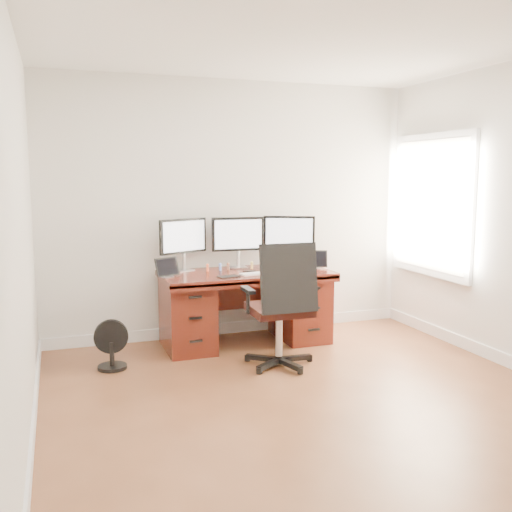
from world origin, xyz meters
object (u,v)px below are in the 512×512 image
object	(u,v)px
floor_fan	(112,346)
keyboard	(255,274)
desk	(245,305)
monitor_center	(238,236)
office_chair	(281,326)

from	to	relation	value
floor_fan	keyboard	xyz separation A→B (m)	(1.40, 0.15, 0.54)
desk	keyboard	xyz separation A→B (m)	(0.03, -0.21, 0.36)
keyboard	monitor_center	bearing A→B (deg)	85.68
desk	office_chair	xyz separation A→B (m)	(0.07, -0.81, -0.03)
keyboard	floor_fan	bearing A→B (deg)	177.31
office_chair	floor_fan	size ratio (longest dim) A/B	2.59
office_chair	monitor_center	distance (m)	1.27
office_chair	monitor_center	xyz separation A→B (m)	(-0.07, 1.05, 0.71)
desk	floor_fan	world-z (taller)	desk
desk	monitor_center	bearing A→B (deg)	90.02
desk	monitor_center	size ratio (longest dim) A/B	3.08
desk	keyboard	distance (m)	0.41
floor_fan	keyboard	size ratio (longest dim) A/B	1.50
desk	office_chair	bearing A→B (deg)	-85.12
floor_fan	desk	bearing A→B (deg)	20.41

